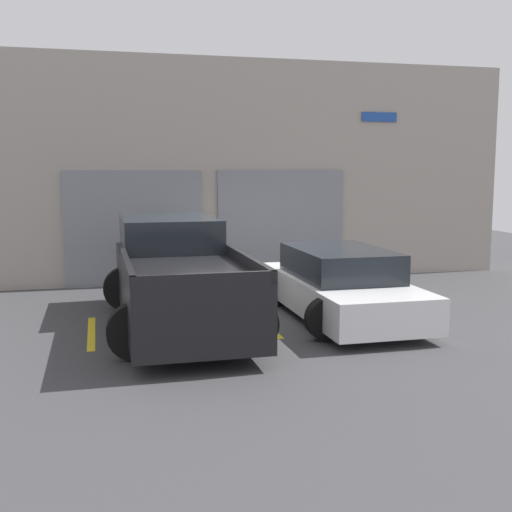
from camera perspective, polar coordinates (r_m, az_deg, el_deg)
The scene contains 7 objects.
ground_plane at distance 12.27m, azimuth -0.80°, elevation -4.67°, with size 28.00×28.00×0.00m, color #3D3D3F.
shophouse_building at distance 15.20m, azimuth -3.68°, elevation 7.39°, with size 14.52×0.68×5.17m.
pickup_truck at distance 10.96m, azimuth -7.02°, elevation -1.78°, with size 2.45×5.38×1.75m.
sedan_white at distance 11.47m, azimuth 7.56°, elevation -2.62°, with size 2.20×4.28×1.24m.
parking_stripe_far_left at distance 10.79m, azimuth -14.42°, elevation -6.63°, with size 0.12×2.20×0.01m, color gold.
parking_stripe_left at distance 11.12m, azimuth 0.62°, elevation -5.94°, with size 0.12×2.20×0.01m, color gold.
parking_stripe_centre at distance 12.15m, azimuth 13.91°, elevation -5.00°, with size 0.12×2.20×0.01m, color gold.
Camera 1 is at (-2.72, -11.67, 2.63)m, focal length 45.00 mm.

